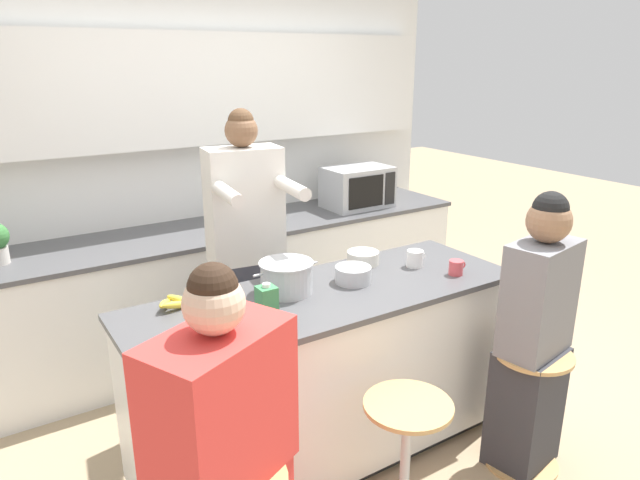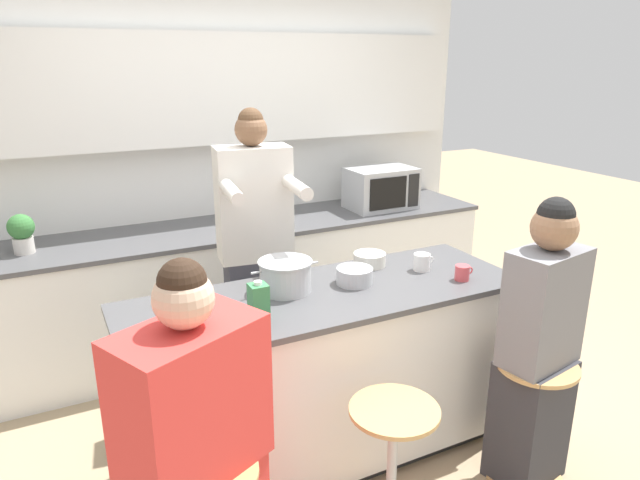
{
  "view_description": "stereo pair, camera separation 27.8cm",
  "coord_description": "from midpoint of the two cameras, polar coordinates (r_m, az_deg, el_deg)",
  "views": [
    {
      "loc": [
        -1.43,
        -2.16,
        2.03
      ],
      "look_at": [
        0.0,
        0.07,
        1.18
      ],
      "focal_mm": 32.0,
      "sensor_mm": 36.0,
      "label": 1
    },
    {
      "loc": [
        -1.19,
        -2.29,
        2.03
      ],
      "look_at": [
        0.0,
        0.07,
        1.18
      ],
      "focal_mm": 32.0,
      "sensor_mm": 36.0,
      "label": 2
    }
  ],
  "objects": [
    {
      "name": "microwave",
      "position": [
        4.47,
        7.9,
        5.13
      ],
      "size": [
        0.51,
        0.35,
        0.32
      ],
      "color": "#B2B5B7",
      "rests_on": "back_counter"
    },
    {
      "name": "coffee_cup_far",
      "position": [
        3.07,
        16.6,
        -3.2
      ],
      "size": [
        0.11,
        0.08,
        0.08
      ],
      "color": "#DB4C51",
      "rests_on": "kitchen_island"
    },
    {
      "name": "fruit_bowl",
      "position": [
        3.17,
        7.49,
        -1.97
      ],
      "size": [
        0.18,
        0.18,
        0.07
      ],
      "color": "silver",
      "rests_on": "kitchen_island"
    },
    {
      "name": "potted_plant",
      "position": [
        3.77,
        -25.86,
        0.71
      ],
      "size": [
        0.15,
        0.15,
        0.24
      ],
      "color": "beige",
      "rests_on": "back_counter"
    },
    {
      "name": "back_counter",
      "position": [
        4.18,
        -6.41,
        -4.54
      ],
      "size": [
        3.83,
        0.69,
        0.91
      ],
      "color": "white",
      "rests_on": "ground_plane"
    },
    {
      "name": "cooking_pot",
      "position": [
        2.79,
        -0.64,
        -3.66
      ],
      "size": [
        0.35,
        0.27,
        0.16
      ],
      "color": "#B7BABC",
      "rests_on": "kitchen_island"
    },
    {
      "name": "ground_plane",
      "position": [
        3.29,
        3.16,
        -20.45
      ],
      "size": [
        16.0,
        16.0,
        0.0
      ],
      "primitive_type": "plane",
      "color": "tan"
    },
    {
      "name": "juice_carton",
      "position": [
        2.51,
        -3.01,
        -6.19
      ],
      "size": [
        0.08,
        0.08,
        0.18
      ],
      "color": "#38844C",
      "rests_on": "kitchen_island"
    },
    {
      "name": "bar_stool_rightmost",
      "position": [
        3.14,
        22.87,
        -16.0
      ],
      "size": [
        0.38,
        0.38,
        0.65
      ],
      "color": "tan",
      "rests_on": "ground_plane"
    },
    {
      "name": "person_seated_near",
      "position": [
        3.0,
        23.48,
        -10.66
      ],
      "size": [
        0.42,
        0.32,
        1.45
      ],
      "rotation": [
        0.0,
        0.0,
        0.17
      ],
      "color": "#333338",
      "rests_on": "ground_plane"
    },
    {
      "name": "coffee_cup_near",
      "position": [
        3.15,
        12.67,
        -2.21
      ],
      "size": [
        0.12,
        0.09,
        0.09
      ],
      "color": "white",
      "rests_on": "kitchen_island"
    },
    {
      "name": "mixing_bowl_steel",
      "position": [
        2.91,
        6.21,
        -3.63
      ],
      "size": [
        0.19,
        0.19,
        0.08
      ],
      "color": "#B7BABC",
      "rests_on": "kitchen_island"
    },
    {
      "name": "banana_bunch",
      "position": [
        2.74,
        -11.74,
        -5.62
      ],
      "size": [
        0.19,
        0.13,
        0.06
      ],
      "color": "yellow",
      "rests_on": "kitchen_island"
    },
    {
      "name": "wall_back",
      "position": [
        4.21,
        -8.54,
        10.91
      ],
      "size": [
        4.13,
        0.22,
        2.7
      ],
      "color": "silver",
      "rests_on": "ground_plane"
    },
    {
      "name": "kitchen_island",
      "position": [
        3.02,
        3.32,
        -13.38
      ],
      "size": [
        2.02,
        0.69,
        0.93
      ],
      "color": "black",
      "rests_on": "ground_plane"
    },
    {
      "name": "bar_stool_center",
      "position": [
        2.67,
        10.39,
        -21.44
      ],
      "size": [
        0.38,
        0.38,
        0.65
      ],
      "color": "tan",
      "rests_on": "ground_plane"
    },
    {
      "name": "person_cooking",
      "position": [
        3.32,
        -4.03,
        -2.56
      ],
      "size": [
        0.49,
        0.63,
        1.78
      ],
      "rotation": [
        0.0,
        0.0,
        -0.14
      ],
      "color": "#383842",
      "rests_on": "ground_plane"
    },
    {
      "name": "person_wrapped_blanket",
      "position": [
        2.17,
        -8.46,
        -21.2
      ],
      "size": [
        0.57,
        0.47,
        1.44
      ],
      "rotation": [
        0.0,
        0.0,
        0.43
      ],
      "color": "red",
      "rests_on": "ground_plane"
    }
  ]
}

